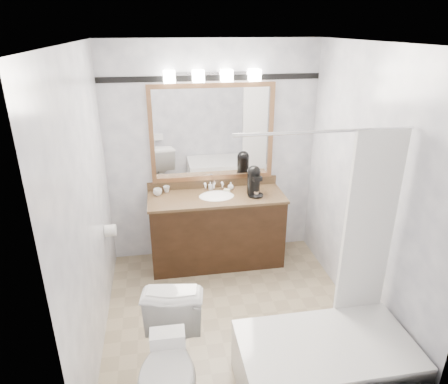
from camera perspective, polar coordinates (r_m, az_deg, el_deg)
The scene contains 15 objects.
room at distance 3.40m, azimuth 1.44°, elevation -1.04°, with size 2.42×2.62×2.52m.
vanity at distance 4.65m, azimuth -1.05°, elevation -5.17°, with size 1.53×0.58×0.97m.
mirror at distance 4.51m, azimuth -1.66°, elevation 8.38°, with size 1.40×0.04×1.10m.
vanity_light_bar at distance 4.35m, azimuth -1.65°, elevation 16.31°, with size 1.02×0.14×0.12m.
accent_stripe at distance 4.41m, azimuth -1.78°, elevation 15.98°, with size 2.40×0.01×0.06m, color black.
bathtub at distance 3.38m, azimuth 14.43°, elevation -21.93°, with size 1.30×0.75×1.96m.
tp_roll at distance 4.21m, azimuth -15.91°, elevation -5.30°, with size 0.12×0.12×0.11m, color white.
toilet at distance 3.07m, azimuth -7.74°, elevation -23.46°, with size 0.46×0.80×0.82m, color white.
tissue_box at distance 2.61m, azimuth -8.08°, elevation -19.88°, with size 0.21×0.12×0.09m, color white.
coffee_maker at distance 4.46m, azimuth 4.30°, elevation 1.73°, with size 0.18×0.22×0.34m.
cup_left at distance 4.54m, azimuth -9.47°, elevation 0.00°, with size 0.10×0.10×0.08m, color white.
cup_right at distance 4.62m, azimuth -8.21°, elevation 0.42°, with size 0.07×0.07×0.07m, color white.
soap_bottle_a at distance 4.63m, azimuth -1.96°, elevation 0.89°, with size 0.04×0.04×0.09m, color white.
soap_bottle_b at distance 4.63m, azimuth 0.97°, elevation 0.89°, with size 0.07×0.07×0.09m, color white.
soap_bar at distance 4.60m, azimuth 0.41°, elevation 0.26°, with size 0.07×0.05×0.02m, color beige.
Camera 1 is at (-0.60, -3.05, 2.62)m, focal length 32.00 mm.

